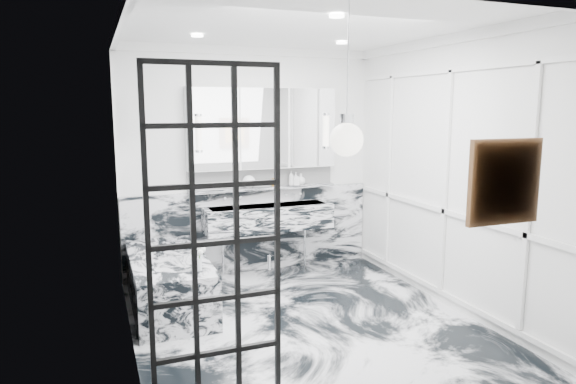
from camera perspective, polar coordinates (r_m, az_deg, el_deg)
name	(u,v)px	position (r m, az deg, el deg)	size (l,w,h in m)	color
floor	(305,323)	(5.16, 1.90, -14.37)	(3.60, 3.60, 0.00)	silver
ceiling	(307,25)	(4.78, 2.09, 18.07)	(3.60, 3.60, 0.00)	white
wall_back	(250,162)	(6.45, -4.23, 3.34)	(3.60, 3.60, 0.00)	white
wall_front	(421,221)	(3.21, 14.55, -3.12)	(3.60, 3.60, 0.00)	white
wall_left	(126,191)	(4.41, -17.55, 0.09)	(3.60, 3.60, 0.00)	white
wall_right	(448,173)	(5.58, 17.31, 1.99)	(3.60, 3.60, 0.00)	white
marble_clad_back	(252,230)	(6.58, -4.08, -4.28)	(3.18, 0.05, 1.05)	silver
marble_clad_left	(128,198)	(4.42, -17.32, -0.66)	(0.02, 3.56, 2.68)	silver
panel_molding	(445,183)	(5.59, 17.10, 0.96)	(0.03, 3.40, 2.30)	white
soap_bottle_a	(291,178)	(6.56, 0.35, 1.56)	(0.07, 0.07, 0.19)	#8C5919
soap_bottle_b	(296,179)	(6.59, 0.87, 1.50)	(0.08, 0.08, 0.17)	#4C4C51
soap_bottle_c	(301,179)	(6.62, 1.44, 1.44)	(0.11, 0.11, 0.15)	silver
face_pot	(249,182)	(6.38, -4.38, 1.15)	(0.16, 0.16, 0.16)	white
amber_bottle	(273,182)	(6.49, -1.65, 1.08)	(0.04, 0.04, 0.10)	#8C5919
flower_vase	(198,264)	(4.98, -9.97, -7.91)	(0.07, 0.07, 0.12)	silver
crittall_door	(216,243)	(3.50, -8.05, -5.63)	(0.88, 0.04, 2.36)	black
artwork	(505,182)	(3.63, 22.93, 1.05)	(0.46, 0.04, 0.46)	gold
pendant_light	(347,140)	(3.40, 6.53, 5.78)	(0.22, 0.22, 0.22)	white
trough_sink	(268,217)	(6.37, -2.23, -2.82)	(1.60, 0.45, 0.30)	silver
ledge	(264,188)	(6.47, -2.72, 0.42)	(1.90, 0.14, 0.04)	silver
subway_tile	(262,177)	(6.50, -2.90, 1.67)	(1.90, 0.03, 0.23)	white
mirror_cabinet	(263,128)	(6.40, -2.79, 7.07)	(1.90, 0.16, 1.00)	white
sconce_left	(199,133)	(6.10, -9.89, 6.45)	(0.07, 0.07, 0.40)	white
sconce_right	(326,131)	(6.61, 4.29, 6.79)	(0.07, 0.07, 0.40)	white
bathtub	(169,282)	(5.59, -13.13, -9.70)	(0.75, 1.65, 0.55)	silver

